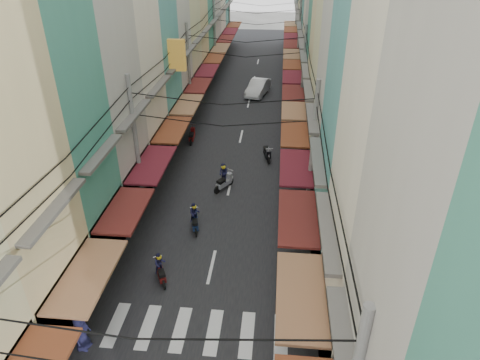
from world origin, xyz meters
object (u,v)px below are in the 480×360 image
Objects in this scene: bicycle at (357,245)px; market_umbrella at (360,227)px; white_car at (258,95)px; traffic_sign at (333,254)px.

bicycle is 2.32m from market_umbrella.
bicycle is at bearing -62.16° from white_car.
bicycle is 0.46× the size of traffic_sign.
traffic_sign reaches higher than bicycle.
market_umbrella is (6.45, -25.47, 2.00)m from white_car.
market_umbrella is (-0.30, -1.13, 2.00)m from bicycle.
bicycle is at bearing 75.08° from market_umbrella.
white_car is at bearing 39.31° from bicycle.
bicycle is 0.66× the size of market_umbrella.
market_umbrella is 3.14m from traffic_sign.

